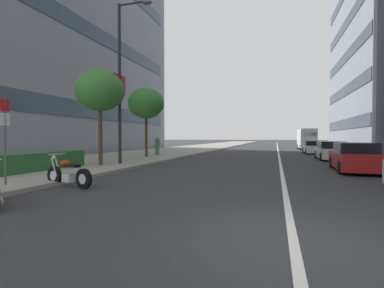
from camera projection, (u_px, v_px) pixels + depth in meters
ground_plane at (293, 240)px, 4.53m from camera, size 400.00×400.00×0.00m
sidewalk_right_plaza at (183, 150)px, 36.71m from camera, size 160.00×9.02×0.15m
lane_centre_stripe at (278, 150)px, 38.02m from camera, size 110.00×0.16×0.01m
motorcycle_mid_row at (68, 174)px, 9.38m from camera, size 0.74×2.17×1.11m
car_following_behind at (354, 158)px, 13.73m from camera, size 4.63×1.98×1.42m
car_far_down_avenue at (331, 151)px, 20.79m from camera, size 4.37×1.87×1.38m
car_lead_in_lane at (314, 148)px, 28.56m from camera, size 4.12×1.92×1.33m
delivery_van_ahead at (307, 139)px, 38.60m from camera, size 5.34×2.21×2.85m
parking_sign_by_curb at (5, 130)px, 8.92m from camera, size 0.32×0.06×2.81m
street_lamp_with_banners at (124, 70)px, 16.12m from camera, size 1.26×2.19×9.30m
clipped_hedge_bed at (35, 161)px, 12.88m from camera, size 5.47×1.10×0.82m
street_tree_near_plaza_corner at (100, 91)px, 15.37m from camera, size 2.67×2.67×5.26m
street_tree_by_lamp_post at (146, 104)px, 21.77m from camera, size 2.82×2.82×5.42m
pedestrian_on_plaza at (157, 146)px, 24.33m from camera, size 0.42×0.48×1.61m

